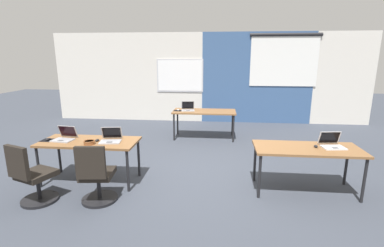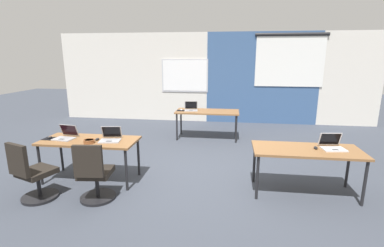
{
  "view_description": "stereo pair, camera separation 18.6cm",
  "coord_description": "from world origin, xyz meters",
  "px_view_note": "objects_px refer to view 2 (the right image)",
  "views": [
    {
      "loc": [
        0.4,
        -4.86,
        2.09
      ],
      "look_at": [
        -0.1,
        0.08,
        0.89
      ],
      "focal_mm": 26.31,
      "sensor_mm": 36.0,
      "label": 1
    },
    {
      "loc": [
        0.58,
        -4.84,
        2.09
      ],
      "look_at": [
        -0.1,
        0.08,
        0.89
      ],
      "focal_mm": 26.31,
      "sensor_mm": 36.0,
      "label": 2
    }
  ],
  "objects_px": {
    "desk_near_left": "(90,143)",
    "laptop_near_left_inner": "(110,138)",
    "desk_near_right": "(307,153)",
    "desk_far_center": "(207,113)",
    "chair_near_left_end": "(33,176)",
    "laptop_far_left": "(191,109)",
    "snack_bowl": "(89,141)",
    "laptop_near_left_end": "(66,136)",
    "laptop_near_right_end": "(332,146)",
    "mouse_near_left_end": "(50,138)",
    "mouse_far_left": "(181,110)",
    "mouse_near_left_inner": "(97,139)",
    "mouse_near_right_end": "(316,148)",
    "chair_near_left_inner": "(95,177)"
  },
  "relations": [
    {
      "from": "mouse_near_left_inner",
      "to": "mouse_near_left_end",
      "type": "height_order",
      "value": "mouse_near_left_end"
    },
    {
      "from": "laptop_near_left_end",
      "to": "laptop_far_left",
      "type": "distance_m",
      "value": 3.3
    },
    {
      "from": "laptop_near_left_inner",
      "to": "chair_near_left_end",
      "type": "bearing_deg",
      "value": -146.48
    },
    {
      "from": "desk_far_center",
      "to": "laptop_far_left",
      "type": "xyz_separation_m",
      "value": [
        -0.42,
        0.01,
        0.11
      ]
    },
    {
      "from": "laptop_near_left_end",
      "to": "laptop_far_left",
      "type": "bearing_deg",
      "value": 64.72
    },
    {
      "from": "mouse_near_left_end",
      "to": "laptop_far_left",
      "type": "distance_m",
      "value": 3.49
    },
    {
      "from": "chair_near_left_inner",
      "to": "desk_near_right",
      "type": "bearing_deg",
      "value": -173.87
    },
    {
      "from": "laptop_far_left",
      "to": "chair_near_left_end",
      "type": "bearing_deg",
      "value": -124.4
    },
    {
      "from": "laptop_near_right_end",
      "to": "mouse_far_left",
      "type": "bearing_deg",
      "value": 128.64
    },
    {
      "from": "desk_near_right",
      "to": "laptop_near_right_end",
      "type": "relative_size",
      "value": 4.36
    },
    {
      "from": "desk_far_center",
      "to": "mouse_near_left_inner",
      "type": "relative_size",
      "value": 15.9
    },
    {
      "from": "mouse_near_left_inner",
      "to": "laptop_near_right_end",
      "type": "xyz_separation_m",
      "value": [
        3.74,
        0.08,
        0.03
      ]
    },
    {
      "from": "mouse_near_right_end",
      "to": "mouse_far_left",
      "type": "bearing_deg",
      "value": 133.13
    },
    {
      "from": "desk_near_left",
      "to": "mouse_near_left_end",
      "type": "distance_m",
      "value": 0.7
    },
    {
      "from": "desk_near_left",
      "to": "laptop_near_left_inner",
      "type": "distance_m",
      "value": 0.39
    },
    {
      "from": "mouse_near_left_inner",
      "to": "mouse_far_left",
      "type": "bearing_deg",
      "value": 71.26
    },
    {
      "from": "snack_bowl",
      "to": "mouse_near_left_inner",
      "type": "bearing_deg",
      "value": 72.57
    },
    {
      "from": "laptop_near_left_inner",
      "to": "mouse_near_right_end",
      "type": "xyz_separation_m",
      "value": [
        3.26,
        0.02,
        -0.03
      ]
    },
    {
      "from": "mouse_near_left_inner",
      "to": "laptop_near_right_end",
      "type": "bearing_deg",
      "value": 1.17
    },
    {
      "from": "desk_near_right",
      "to": "laptop_near_left_inner",
      "type": "distance_m",
      "value": 3.13
    },
    {
      "from": "desk_far_center",
      "to": "mouse_far_left",
      "type": "height_order",
      "value": "mouse_far_left"
    },
    {
      "from": "desk_near_right",
      "to": "laptop_near_right_end",
      "type": "height_order",
      "value": "laptop_near_right_end"
    },
    {
      "from": "desk_near_left",
      "to": "mouse_near_left_end",
      "type": "xyz_separation_m",
      "value": [
        -0.69,
        -0.04,
        0.08
      ]
    },
    {
      "from": "laptop_near_left_inner",
      "to": "mouse_near_left_inner",
      "type": "bearing_deg",
      "value": 174.84
    },
    {
      "from": "desk_far_center",
      "to": "mouse_near_left_end",
      "type": "relative_size",
      "value": 14.83
    },
    {
      "from": "desk_near_left",
      "to": "laptop_near_right_end",
      "type": "distance_m",
      "value": 3.88
    },
    {
      "from": "laptop_near_left_end",
      "to": "chair_near_left_inner",
      "type": "bearing_deg",
      "value": -33.02
    },
    {
      "from": "chair_near_left_end",
      "to": "mouse_near_left_end",
      "type": "bearing_deg",
      "value": -55.89
    },
    {
      "from": "laptop_near_left_end",
      "to": "chair_near_left_end",
      "type": "xyz_separation_m",
      "value": [
        -0.07,
        -0.8,
        -0.39
      ]
    },
    {
      "from": "mouse_near_left_inner",
      "to": "mouse_far_left",
      "type": "xyz_separation_m",
      "value": [
        0.94,
        2.76,
        0.0
      ]
    },
    {
      "from": "laptop_near_left_inner",
      "to": "laptop_far_left",
      "type": "bearing_deg",
      "value": 62.13
    },
    {
      "from": "mouse_near_left_inner",
      "to": "laptop_near_left_end",
      "type": "relative_size",
      "value": 0.28
    },
    {
      "from": "laptop_near_right_end",
      "to": "mouse_near_right_end",
      "type": "height_order",
      "value": "laptop_near_right_end"
    },
    {
      "from": "desk_near_right",
      "to": "desk_far_center",
      "type": "bearing_deg",
      "value": 122.01
    },
    {
      "from": "mouse_near_left_inner",
      "to": "laptop_near_right_end",
      "type": "height_order",
      "value": "laptop_near_right_end"
    },
    {
      "from": "desk_far_center",
      "to": "laptop_near_right_end",
      "type": "bearing_deg",
      "value": -52.03
    },
    {
      "from": "desk_near_right",
      "to": "desk_far_center",
      "type": "xyz_separation_m",
      "value": [
        -1.75,
        2.8,
        0.0
      ]
    },
    {
      "from": "laptop_near_left_end",
      "to": "laptop_far_left",
      "type": "xyz_separation_m",
      "value": [
        1.76,
        2.79,
        0.0
      ]
    },
    {
      "from": "chair_near_left_inner",
      "to": "laptop_far_left",
      "type": "xyz_separation_m",
      "value": [
        0.92,
        3.49,
        0.39
      ]
    },
    {
      "from": "mouse_near_right_end",
      "to": "snack_bowl",
      "type": "height_order",
      "value": "snack_bowl"
    },
    {
      "from": "mouse_near_left_end",
      "to": "mouse_far_left",
      "type": "xyz_separation_m",
      "value": [
        1.77,
        2.79,
        0.0
      ]
    },
    {
      "from": "chair_near_left_end",
      "to": "mouse_far_left",
      "type": "relative_size",
      "value": 8.27
    },
    {
      "from": "laptop_far_left",
      "to": "snack_bowl",
      "type": "height_order",
      "value": "laptop_far_left"
    },
    {
      "from": "desk_far_center",
      "to": "chair_near_left_end",
      "type": "bearing_deg",
      "value": -122.04
    },
    {
      "from": "desk_near_left",
      "to": "snack_bowl",
      "type": "bearing_deg",
      "value": -62.57
    },
    {
      "from": "desk_near_left",
      "to": "laptop_far_left",
      "type": "distance_m",
      "value": 3.11
    },
    {
      "from": "laptop_far_left",
      "to": "laptop_near_left_end",
      "type": "bearing_deg",
      "value": -129.68
    },
    {
      "from": "chair_near_left_inner",
      "to": "snack_bowl",
      "type": "xyz_separation_m",
      "value": [
        -0.32,
        0.51,
        0.38
      ]
    },
    {
      "from": "desk_far_center",
      "to": "mouse_far_left",
      "type": "xyz_separation_m",
      "value": [
        -0.67,
        -0.05,
        0.08
      ]
    },
    {
      "from": "mouse_near_left_end",
      "to": "snack_bowl",
      "type": "distance_m",
      "value": 0.79
    }
  ]
}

